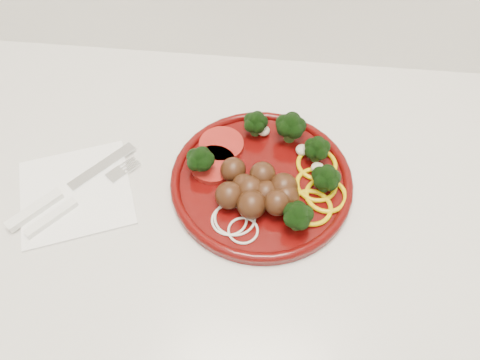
# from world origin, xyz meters

# --- Properties ---
(counter) EXTENTS (2.40, 0.60, 0.90)m
(counter) POSITION_xyz_m (0.00, 1.70, 0.45)
(counter) COLOR beige
(counter) RESTS_ON ground
(plate) EXTENTS (0.26, 0.26, 0.06)m
(plate) POSITION_xyz_m (0.05, 1.72, 0.92)
(plate) COLOR #440605
(plate) RESTS_ON counter
(napkin) EXTENTS (0.20, 0.20, 0.00)m
(napkin) POSITION_xyz_m (-0.22, 1.68, 0.90)
(napkin) COLOR white
(napkin) RESTS_ON counter
(knife) EXTENTS (0.14, 0.17, 0.01)m
(knife) POSITION_xyz_m (-0.24, 1.67, 0.91)
(knife) COLOR silver
(knife) RESTS_ON napkin
(fork) EXTENTS (0.13, 0.15, 0.01)m
(fork) POSITION_xyz_m (-0.22, 1.65, 0.91)
(fork) COLOR white
(fork) RESTS_ON napkin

